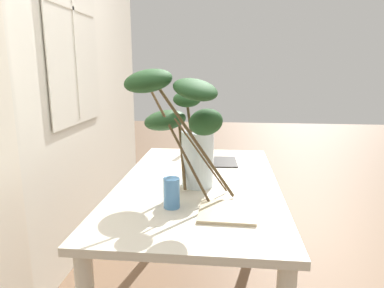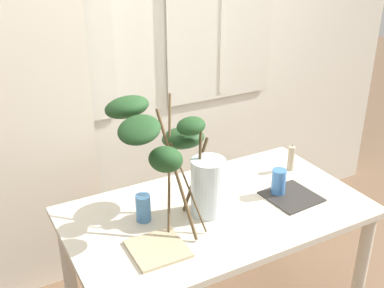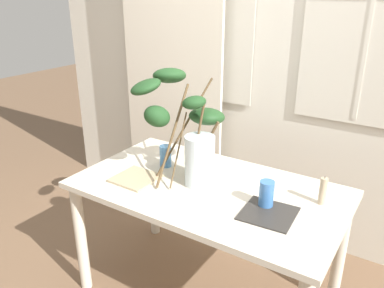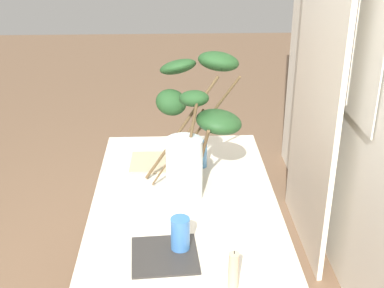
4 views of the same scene
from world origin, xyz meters
The scene contains 9 objects.
back_wall_with_windows centered at (0.00, 0.97, 1.41)m, with size 4.13×0.14×2.79m.
curtain_sheer_side centered at (-0.82, 0.80, 1.30)m, with size 0.91×0.03×2.60m, color silver.
dining_table centered at (0.00, 0.00, 0.67)m, with size 1.51×0.85×0.78m.
vase_with_branches centered at (-0.18, 0.05, 1.09)m, with size 0.55×0.51×0.63m.
drinking_glass_blue_left centered at (-0.36, 0.09, 0.85)m, with size 0.07×0.07×0.14m, color #4C84BC.
drinking_glass_blue_right centered at (0.36, -0.03, 0.85)m, with size 0.08×0.08×0.14m, color #386BAD.
plate_square_left centered at (-0.40, -0.16, 0.78)m, with size 0.24×0.24×0.01m, color tan.
plate_square_right centered at (0.40, -0.09, 0.78)m, with size 0.26×0.26×0.01m, color #2D2B28.
pillar_candle centered at (0.59, 0.16, 0.85)m, with size 0.04×0.04×0.16m.
Camera 3 is at (0.98, -1.68, 1.82)m, focal length 36.25 mm.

